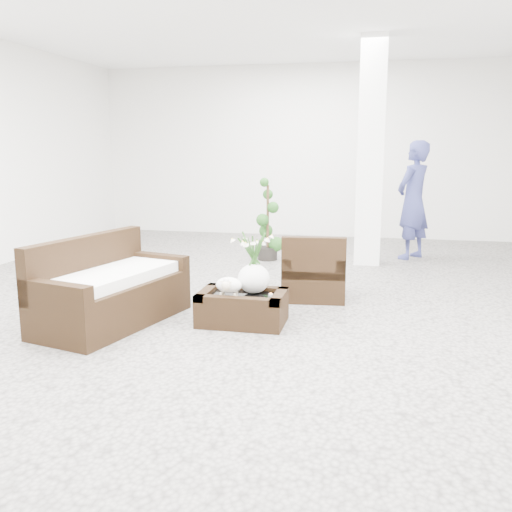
% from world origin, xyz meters
% --- Properties ---
extents(ground, '(11.00, 11.00, 0.00)m').
position_xyz_m(ground, '(0.00, 0.00, 0.00)').
color(ground, gray).
rests_on(ground, ground).
extents(column, '(0.40, 0.40, 3.50)m').
position_xyz_m(column, '(1.20, 2.80, 1.75)').
color(column, white).
rests_on(column, ground).
extents(coffee_table, '(0.90, 0.60, 0.31)m').
position_xyz_m(coffee_table, '(-0.02, -0.68, 0.16)').
color(coffee_table, black).
rests_on(coffee_table, ground).
extents(sheep_figurine, '(0.28, 0.23, 0.21)m').
position_xyz_m(sheep_figurine, '(-0.14, -0.78, 0.42)').
color(sheep_figurine, white).
rests_on(sheep_figurine, coffee_table).
extents(planter_narcissus, '(0.44, 0.44, 0.80)m').
position_xyz_m(planter_narcissus, '(0.08, -0.58, 0.71)').
color(planter_narcissus, white).
rests_on(planter_narcissus, coffee_table).
extents(tealight, '(0.04, 0.04, 0.03)m').
position_xyz_m(tealight, '(0.28, -0.66, 0.33)').
color(tealight, white).
rests_on(tealight, coffee_table).
extents(armchair, '(0.82, 0.79, 0.81)m').
position_xyz_m(armchair, '(0.59, 0.53, 0.40)').
color(armchair, black).
rests_on(armchair, ground).
extents(loveseat, '(1.22, 1.86, 0.92)m').
position_xyz_m(loveseat, '(-1.36, -0.96, 0.46)').
color(loveseat, black).
rests_on(loveseat, ground).
extents(topiary, '(0.35, 0.35, 1.33)m').
position_xyz_m(topiary, '(-0.42, 2.75, 0.66)').
color(topiary, '#1B4415').
rests_on(topiary, ground).
extents(shopper, '(0.79, 0.85, 1.95)m').
position_xyz_m(shopper, '(1.91, 3.38, 0.98)').
color(shopper, navy).
rests_on(shopper, ground).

